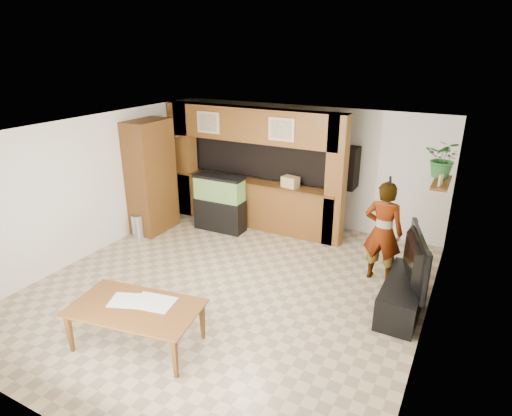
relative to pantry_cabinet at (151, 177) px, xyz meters
The scene contains 21 objects.
floor 3.22m from the pantry_cabinet, 25.64° to the right, with size 6.50×6.50×0.00m, color tan.
ceiling 3.31m from the pantry_cabinet, 25.64° to the right, with size 6.50×6.50×0.00m, color white.
wall_back 3.33m from the pantry_cabinet, 35.89° to the left, with size 6.00×6.00×0.00m, color silver.
wall_left 1.34m from the pantry_cabinet, 103.03° to the right, with size 6.50×6.50×0.00m, color silver.
wall_right 5.85m from the pantry_cabinet, 12.81° to the right, with size 6.50×6.50×0.00m, color silver.
partition 2.21m from the pantry_cabinet, 37.43° to the left, with size 4.20×0.99×2.60m.
wall_clock 0.82m from the pantry_cabinet, 131.91° to the right, with size 0.05×0.25×0.25m.
wall_shelf 5.61m from the pantry_cabinet, ahead, with size 0.25×0.90×0.04m, color brown.
pantry_cabinet is the anchor object (origin of this frame).
trash_can 1.06m from the pantry_cabinet, 91.17° to the right, with size 0.27×0.27×0.50m, color #B2B2B7.
aquarium 1.55m from the pantry_cabinet, 27.21° to the left, with size 1.10×0.41×1.22m.
tv_stand 5.47m from the pantry_cabinet, ahead, with size 0.54×1.48×0.49m, color black.
television 5.40m from the pantry_cabinet, ahead, with size 1.34×0.18×0.77m, color black.
photo_frame 5.60m from the pantry_cabinet, ahead, with size 0.03×0.13×0.18m, color tan.
potted_plant 5.66m from the pantry_cabinet, ahead, with size 0.57×0.49×0.63m, color #28662D.
person 4.83m from the pantry_cabinet, ahead, with size 0.64×0.42×1.76m, color #8C6C4D.
microphone 4.91m from the pantry_cabinet, ahead, with size 0.04×0.04×0.17m, color black.
dining_table 4.08m from the pantry_cabinet, 52.94° to the right, with size 1.69×0.94×0.60m, color brown.
newspaper_a 3.84m from the pantry_cabinet, 54.18° to the right, with size 0.49×0.36×0.01m, color silver.
newspaper_b 3.94m from the pantry_cabinet, 49.35° to the right, with size 0.54×0.39×0.01m, color silver.
counter_box 2.93m from the pantry_cabinet, 23.24° to the left, with size 0.33×0.22×0.22m, color tan.
Camera 1 is at (3.30, -5.28, 3.77)m, focal length 30.00 mm.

